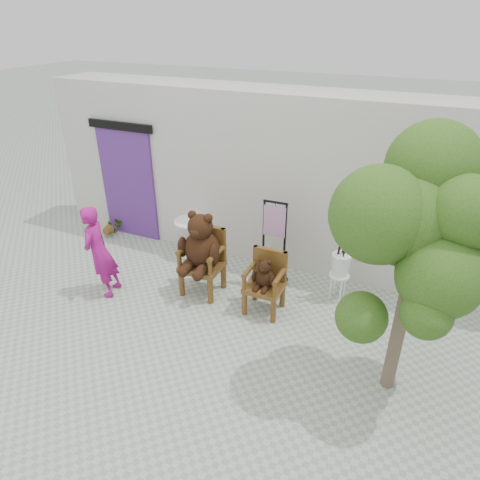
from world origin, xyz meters
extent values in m
plane|color=#A2A998|center=(0.00, 0.00, 0.00)|extent=(60.00, 60.00, 0.00)
cube|color=beige|center=(0.00, 3.10, 1.50)|extent=(9.00, 1.00, 3.00)
cube|color=#55297D|center=(-3.00, 2.58, 1.10)|extent=(1.20, 0.08, 2.20)
cube|color=black|center=(-3.00, 2.54, 2.25)|extent=(1.40, 0.06, 0.15)
cylinder|color=#4C2F10|center=(-0.97, 1.11, 0.22)|extent=(0.09, 0.09, 0.44)
cylinder|color=#4C2F10|center=(-0.97, 1.58, 0.22)|extent=(0.09, 0.09, 0.44)
cylinder|color=#4C2F10|center=(-0.45, 1.11, 0.22)|extent=(0.09, 0.09, 0.44)
cylinder|color=#4C2F10|center=(-0.45, 1.58, 0.22)|extent=(0.09, 0.09, 0.44)
cube|color=#4C2F10|center=(-0.71, 1.34, 0.48)|extent=(0.63, 0.58, 0.08)
cube|color=#4C2F10|center=(-0.71, 1.59, 0.81)|extent=(0.60, 0.08, 0.58)
cylinder|color=#4C2F10|center=(-0.98, 1.59, 0.81)|extent=(0.08, 0.08, 0.58)
cylinder|color=#4C2F10|center=(-0.98, 1.11, 0.65)|extent=(0.07, 0.07, 0.26)
cylinder|color=#4C2F10|center=(-0.98, 1.34, 0.79)|extent=(0.08, 0.55, 0.08)
cylinder|color=#4C2F10|center=(-0.44, 1.59, 0.81)|extent=(0.08, 0.08, 0.58)
cylinder|color=#4C2F10|center=(-0.44, 1.11, 0.65)|extent=(0.07, 0.07, 0.26)
cylinder|color=#4C2F10|center=(-0.44, 1.34, 0.79)|extent=(0.08, 0.55, 0.08)
ellipsoid|color=black|center=(-0.71, 1.37, 0.78)|extent=(0.60, 0.51, 0.63)
sphere|color=black|center=(-0.71, 1.34, 1.19)|extent=(0.40, 0.40, 0.40)
ellipsoid|color=black|center=(-0.71, 1.18, 1.16)|extent=(0.18, 0.14, 0.14)
sphere|color=black|center=(-0.85, 1.35, 1.36)|extent=(0.14, 0.14, 0.14)
sphere|color=black|center=(-0.57, 1.35, 1.36)|extent=(0.14, 0.14, 0.14)
ellipsoid|color=black|center=(-1.00, 1.24, 0.82)|extent=(0.14, 0.20, 0.36)
ellipsoid|color=black|center=(-0.84, 1.10, 0.57)|extent=(0.18, 0.35, 0.18)
sphere|color=black|center=(-0.84, 0.97, 0.55)|extent=(0.17, 0.17, 0.17)
ellipsoid|color=black|center=(-0.43, 1.24, 0.82)|extent=(0.14, 0.20, 0.36)
ellipsoid|color=black|center=(-0.58, 1.10, 0.57)|extent=(0.18, 0.35, 0.18)
sphere|color=black|center=(-0.58, 0.97, 0.55)|extent=(0.17, 0.17, 0.17)
cylinder|color=#4C2F10|center=(0.16, 1.06, 0.19)|extent=(0.08, 0.08, 0.39)
cylinder|color=#4C2F10|center=(0.16, 1.48, 0.19)|extent=(0.08, 0.08, 0.39)
cylinder|color=#4C2F10|center=(0.62, 1.06, 0.19)|extent=(0.08, 0.08, 0.39)
cylinder|color=#4C2F10|center=(0.62, 1.48, 0.19)|extent=(0.08, 0.08, 0.39)
cube|color=#4C2F10|center=(0.39, 1.27, 0.43)|extent=(0.56, 0.51, 0.07)
cube|color=#4C2F10|center=(0.39, 1.49, 0.72)|extent=(0.53, 0.07, 0.51)
cylinder|color=#4C2F10|center=(0.15, 1.49, 0.72)|extent=(0.07, 0.07, 0.51)
cylinder|color=#4C2F10|center=(0.15, 1.06, 0.58)|extent=(0.06, 0.06, 0.23)
cylinder|color=#4C2F10|center=(0.15, 1.27, 0.70)|extent=(0.07, 0.48, 0.07)
cylinder|color=#4C2F10|center=(0.63, 1.49, 0.72)|extent=(0.07, 0.07, 0.51)
cylinder|color=#4C2F10|center=(0.63, 1.06, 0.58)|extent=(0.06, 0.06, 0.23)
cylinder|color=#4C2F10|center=(0.63, 1.27, 0.70)|extent=(0.07, 0.48, 0.07)
ellipsoid|color=black|center=(0.39, 1.28, 0.59)|extent=(0.30, 0.26, 0.32)
sphere|color=black|center=(0.39, 1.26, 0.80)|extent=(0.20, 0.20, 0.20)
ellipsoid|color=black|center=(0.39, 1.18, 0.78)|extent=(0.09, 0.07, 0.07)
sphere|color=black|center=(0.32, 1.27, 0.88)|extent=(0.07, 0.07, 0.07)
sphere|color=black|center=(0.46, 1.27, 0.88)|extent=(0.07, 0.07, 0.07)
ellipsoid|color=black|center=(0.24, 1.21, 0.61)|extent=(0.07, 0.10, 0.18)
ellipsoid|color=black|center=(0.32, 1.14, 0.49)|extent=(0.09, 0.18, 0.09)
sphere|color=black|center=(0.32, 1.07, 0.48)|extent=(0.09, 0.09, 0.09)
ellipsoid|color=black|center=(0.53, 1.21, 0.61)|extent=(0.07, 0.10, 0.18)
ellipsoid|color=black|center=(0.45, 1.14, 0.49)|extent=(0.09, 0.18, 0.09)
sphere|color=black|center=(0.45, 1.07, 0.48)|extent=(0.09, 0.09, 0.09)
imported|color=#9E1372|center=(-2.17, 0.67, 0.75)|extent=(0.49, 0.62, 1.51)
cylinder|color=white|center=(-1.49, 2.34, 0.69)|extent=(0.60, 0.60, 0.03)
cylinder|color=white|center=(-1.49, 2.34, 0.35)|extent=(0.06, 0.06, 0.68)
cylinder|color=white|center=(-1.49, 2.34, 0.01)|extent=(0.44, 0.44, 0.03)
cube|color=black|center=(0.08, 2.02, 0.75)|extent=(0.03, 0.03, 1.50)
cube|color=black|center=(0.44, 2.03, 0.75)|extent=(0.03, 0.03, 1.50)
cube|color=black|center=(0.26, 2.02, 1.50)|extent=(0.40, 0.04, 0.03)
cube|color=black|center=(0.26, 2.02, 0.03)|extent=(0.46, 0.36, 0.06)
cube|color=#BB81AF|center=(0.26, 2.01, 1.18)|extent=(0.36, 0.05, 0.52)
cylinder|color=black|center=(0.26, 2.02, 1.47)|extent=(0.01, 0.01, 0.08)
cylinder|color=white|center=(1.35, 2.04, 0.44)|extent=(0.32, 0.32, 0.03)
cylinder|color=white|center=(1.44, 2.12, 0.22)|extent=(0.03, 0.03, 0.44)
cylinder|color=white|center=(1.27, 2.12, 0.22)|extent=(0.03, 0.03, 0.44)
cylinder|color=white|center=(1.27, 1.96, 0.22)|extent=(0.03, 0.03, 0.44)
cylinder|color=white|center=(1.44, 1.96, 0.22)|extent=(0.03, 0.03, 0.44)
cylinder|color=black|center=(1.32, 2.07, 1.05)|extent=(0.08, 0.09, 0.80)
cylinder|color=brown|center=(1.29, 2.10, 1.38)|extent=(0.04, 0.04, 0.08)
cylinder|color=black|center=(1.31, 2.06, 1.05)|extent=(0.08, 0.14, 0.79)
cylinder|color=brown|center=(1.27, 2.08, 1.38)|extent=(0.04, 0.05, 0.08)
cylinder|color=black|center=(1.40, 2.07, 1.05)|extent=(0.07, 0.10, 0.80)
cylinder|color=brown|center=(1.42, 2.09, 1.38)|extent=(0.04, 0.04, 0.07)
cylinder|color=black|center=(1.38, 2.08, 1.05)|extent=(0.15, 0.10, 0.79)
cylinder|color=brown|center=(1.41, 2.13, 1.38)|extent=(0.05, 0.04, 0.08)
cylinder|color=black|center=(1.36, 1.99, 1.05)|extent=(0.12, 0.03, 0.80)
cylinder|color=brown|center=(1.36, 1.95, 1.38)|extent=(0.04, 0.04, 0.07)
cylinder|color=black|center=(1.31, 2.07, 1.05)|extent=(0.06, 0.08, 0.80)
cylinder|color=brown|center=(1.29, 2.08, 1.38)|extent=(0.04, 0.04, 0.07)
cylinder|color=brown|center=(2.34, 0.50, 1.37)|extent=(0.16, 0.16, 2.75)
sphere|color=#1F3F11|center=(2.68, 0.38, 2.47)|extent=(0.72, 0.72, 0.72)
sphere|color=#1F3F11|center=(1.93, 0.33, 2.32)|extent=(1.01, 1.01, 1.01)
sphere|color=#1F3F11|center=(2.19, 0.48, 2.26)|extent=(1.00, 1.00, 1.00)
sphere|color=#1F3F11|center=(2.33, 0.81, 2.71)|extent=(0.96, 0.96, 0.96)
sphere|color=#1F3F11|center=(2.82, 0.60, 2.14)|extent=(0.71, 0.71, 0.71)
sphere|color=#1F3F11|center=(2.58, 0.15, 1.87)|extent=(0.83, 0.83, 0.83)
sphere|color=#1F3F11|center=(2.88, 0.89, 2.22)|extent=(0.79, 0.79, 0.79)
sphere|color=#1F3F11|center=(1.95, 0.01, 1.27)|extent=(0.55, 0.55, 0.55)
sphere|color=#1F3F11|center=(2.53, -0.09, 1.57)|extent=(0.49, 0.49, 0.49)
imported|color=#1F3F11|center=(-3.40, 2.35, 0.18)|extent=(0.33, 0.29, 0.36)
camera|label=1|loc=(2.24, -3.76, 4.10)|focal=32.00mm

